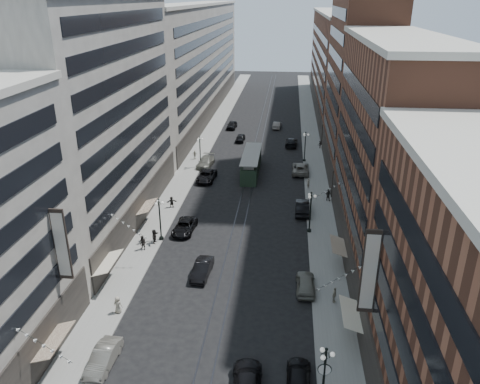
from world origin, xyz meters
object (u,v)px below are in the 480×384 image
at_px(car_13, 240,138).
at_px(lamppost_se_near, 324,375).
at_px(car_11, 301,168).
at_px(car_14, 277,125).
at_px(pedestrian_9, 320,144).
at_px(car_12, 291,142).
at_px(lamppost_se_mid, 305,146).
at_px(pedestrian_8, 308,183).
at_px(car_8, 205,162).
at_px(pedestrian_1, 118,305).
at_px(pedestrian_7, 328,195).
at_px(pedestrian_extra_0, 154,236).
at_px(car_3, 298,377).
at_px(car_5, 202,269).
at_px(car_7, 206,176).
at_px(car_6, 247,383).
at_px(car_10, 302,207).
at_px(car_4, 306,283).
at_px(lamppost_se_far, 310,211).
at_px(pedestrian_5, 172,202).
at_px(lamppost_sw_far, 160,218).
at_px(streetcar, 251,164).
at_px(pedestrian_6, 195,155).
at_px(car_9, 232,125).
at_px(car_2, 185,227).
at_px(car_1, 103,358).
at_px(pedestrian_4, 334,295).
at_px(lamppost_sw_mid, 200,151).
at_px(pedestrian_2, 143,243).

bearing_deg(car_13, lamppost_se_near, -76.55).
height_order(car_11, car_14, car_11).
bearing_deg(pedestrian_9, car_12, 153.19).
bearing_deg(lamppost_se_mid, pedestrian_8, -88.68).
bearing_deg(car_8, pedestrian_1, -87.36).
height_order(car_14, pedestrian_7, pedestrian_7).
distance_m(car_13, pedestrian_extra_0, 44.98).
height_order(car_3, car_5, car_5).
distance_m(car_8, pedestrian_7, 24.53).
height_order(lamppost_se_near, pedestrian_8, lamppost_se_near).
bearing_deg(car_7, car_6, -73.54).
bearing_deg(car_10, car_4, 90.81).
distance_m(car_3, car_13, 66.37).
bearing_deg(lamppost_se_mid, pedestrian_7, -80.11).
height_order(lamppost_se_far, pedestrian_5, lamppost_se_far).
bearing_deg(lamppost_sw_far, car_8, 88.34).
height_order(streetcar, pedestrian_6, streetcar).
height_order(lamppost_se_mid, pedestrian_5, lamppost_se_mid).
xyz_separation_m(pedestrian_6, pedestrian_8, (20.50, -12.07, -0.02)).
bearing_deg(car_8, pedestrian_9, 35.36).
bearing_deg(pedestrian_9, car_5, -121.38).
xyz_separation_m(car_9, pedestrian_6, (-4.20, -22.60, 0.14)).
bearing_deg(lamppost_se_far, car_2, -174.90).
bearing_deg(car_10, pedestrian_extra_0, 31.64).
distance_m(car_1, pedestrian_9, 65.08).
xyz_separation_m(streetcar, car_7, (-7.05, -4.18, -0.83)).
bearing_deg(pedestrian_8, pedestrian_1, 19.08).
bearing_deg(pedestrian_4, pedestrian_extra_0, 88.55).
relative_size(car_2, car_8, 0.91).
height_order(lamppost_sw_mid, pedestrian_extra_0, lamppost_sw_mid).
bearing_deg(car_7, car_1, -89.08).
bearing_deg(car_11, car_9, -60.25).
xyz_separation_m(car_5, pedestrian_7, (14.99, 21.61, 0.28)).
distance_m(lamppost_se_mid, pedestrian_6, 20.34).
relative_size(lamppost_se_far, car_11, 0.90).
distance_m(car_7, car_10, 18.90).
bearing_deg(streetcar, pedestrian_5, -123.48).
relative_size(lamppost_sw_mid, car_7, 0.95).
distance_m(lamppost_sw_far, car_7, 21.00).
height_order(lamppost_se_near, pedestrian_extra_0, lamppost_se_near).
bearing_deg(car_12, pedestrian_extra_0, 71.97).
distance_m(lamppost_se_mid, car_5, 41.08).
relative_size(car_3, car_12, 0.85).
xyz_separation_m(lamppost_se_near, pedestrian_8, (0.30, 42.96, -2.27)).
distance_m(pedestrian_2, car_14, 59.30).
bearing_deg(pedestrian_extra_0, pedestrian_7, -51.53).
bearing_deg(car_14, pedestrian_4, 100.57).
xyz_separation_m(car_8, pedestrian_8, (17.90, -8.60, 0.11)).
xyz_separation_m(lamppost_se_near, car_8, (-17.60, 51.56, -2.37)).
bearing_deg(pedestrian_1, lamppost_se_mid, -103.92).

